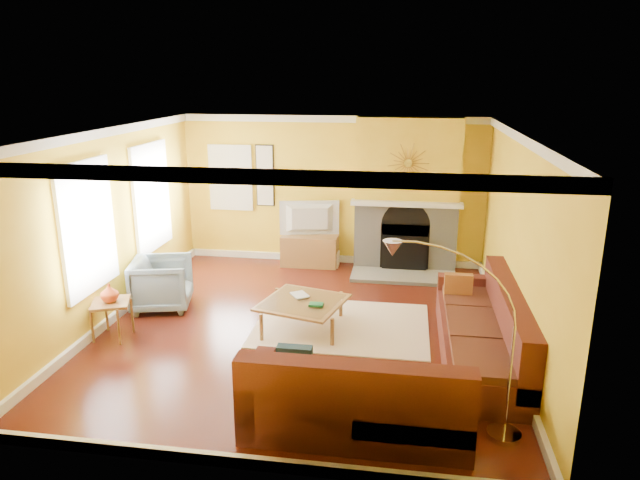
% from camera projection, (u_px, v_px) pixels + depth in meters
% --- Properties ---
extents(floor, '(5.50, 6.00, 0.02)m').
position_uv_depth(floor, '(303.00, 328.00, 7.94)').
color(floor, '#602014').
rests_on(floor, ground).
extents(ceiling, '(5.50, 6.00, 0.02)m').
position_uv_depth(ceiling, '(302.00, 131.00, 7.18)').
color(ceiling, white).
rests_on(ceiling, ground).
extents(wall_back, '(5.50, 0.02, 2.70)m').
position_uv_depth(wall_back, '(332.00, 191.00, 10.41)').
color(wall_back, yellow).
rests_on(wall_back, ground).
extents(wall_front, '(5.50, 0.02, 2.70)m').
position_uv_depth(wall_front, '(236.00, 332.00, 4.70)').
color(wall_front, yellow).
rests_on(wall_front, ground).
extents(wall_left, '(0.02, 6.00, 2.70)m').
position_uv_depth(wall_left, '(108.00, 226.00, 7.96)').
color(wall_left, yellow).
rests_on(wall_left, ground).
extents(wall_right, '(0.02, 6.00, 2.70)m').
position_uv_depth(wall_right, '(518.00, 244.00, 7.15)').
color(wall_right, yellow).
rests_on(wall_right, ground).
extents(baseboard, '(5.50, 6.00, 0.12)m').
position_uv_depth(baseboard, '(303.00, 324.00, 7.92)').
color(baseboard, white).
rests_on(baseboard, floor).
extents(crown_molding, '(5.50, 6.00, 0.12)m').
position_uv_depth(crown_molding, '(302.00, 136.00, 7.20)').
color(crown_molding, white).
rests_on(crown_molding, ceiling).
extents(window_left_near, '(0.06, 1.22, 1.72)m').
position_uv_depth(window_left_near, '(151.00, 197.00, 9.15)').
color(window_left_near, white).
rests_on(window_left_near, wall_left).
extents(window_left_far, '(0.06, 1.22, 1.72)m').
position_uv_depth(window_left_far, '(87.00, 227.00, 7.34)').
color(window_left_far, white).
rests_on(window_left_far, wall_left).
extents(window_back, '(0.82, 0.06, 1.22)m').
position_uv_depth(window_back, '(231.00, 178.00, 10.59)').
color(window_back, white).
rests_on(window_back, wall_back).
extents(wall_art, '(0.34, 0.04, 1.14)m').
position_uv_depth(wall_art, '(265.00, 176.00, 10.49)').
color(wall_art, white).
rests_on(wall_art, wall_back).
extents(fireplace, '(1.80, 0.40, 2.70)m').
position_uv_depth(fireplace, '(407.00, 195.00, 10.02)').
color(fireplace, '#9A9892').
rests_on(fireplace, floor).
extents(mantel, '(1.92, 0.22, 0.08)m').
position_uv_depth(mantel, '(406.00, 204.00, 9.82)').
color(mantel, white).
rests_on(mantel, fireplace).
extents(hearth, '(1.80, 0.70, 0.06)m').
position_uv_depth(hearth, '(403.00, 276.00, 9.86)').
color(hearth, '#9A9892').
rests_on(hearth, floor).
extents(sunburst, '(0.70, 0.04, 0.70)m').
position_uv_depth(sunburst, '(408.00, 163.00, 9.63)').
color(sunburst, olive).
rests_on(sunburst, fireplace).
extents(rug, '(2.40, 1.80, 0.02)m').
position_uv_depth(rug, '(342.00, 325.00, 8.00)').
color(rug, beige).
rests_on(rug, floor).
extents(sectional_sofa, '(2.91, 3.59, 0.90)m').
position_uv_depth(sectional_sofa, '(397.00, 332.00, 6.76)').
color(sectional_sofa, '#58231C').
rests_on(sectional_sofa, floor).
extents(coffee_table, '(1.28, 1.28, 0.41)m').
position_uv_depth(coffee_table, '(303.00, 315.00, 7.86)').
color(coffee_table, white).
rests_on(coffee_table, floor).
extents(media_console, '(1.03, 0.46, 0.56)m').
position_uv_depth(media_console, '(310.00, 250.00, 10.48)').
color(media_console, olive).
rests_on(media_console, floor).
extents(tv, '(1.10, 0.37, 0.63)m').
position_uv_depth(tv, '(310.00, 219.00, 10.31)').
color(tv, black).
rests_on(tv, media_console).
extents(subwoofer, '(0.27, 0.27, 0.27)m').
position_uv_depth(subwoofer, '(331.00, 259.00, 10.46)').
color(subwoofer, white).
rests_on(subwoofer, floor).
extents(armchair, '(1.02, 1.00, 0.77)m').
position_uv_depth(armchair, '(162.00, 284.00, 8.52)').
color(armchair, gray).
rests_on(armchair, floor).
extents(side_table, '(0.61, 0.61, 0.52)m').
position_uv_depth(side_table, '(112.00, 320.00, 7.58)').
color(side_table, olive).
rests_on(side_table, floor).
extents(vase, '(0.30, 0.30, 0.25)m').
position_uv_depth(vase, '(109.00, 293.00, 7.47)').
color(vase, '#D0481B').
rests_on(vase, side_table).
extents(book, '(0.32, 0.34, 0.03)m').
position_uv_depth(book, '(293.00, 296.00, 7.92)').
color(book, white).
rests_on(book, coffee_table).
extents(arc_lamp, '(1.25, 0.36, 1.93)m').
position_uv_depth(arc_lamp, '(455.00, 343.00, 5.35)').
color(arc_lamp, silver).
rests_on(arc_lamp, floor).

